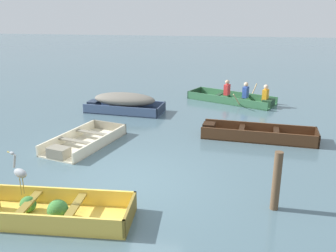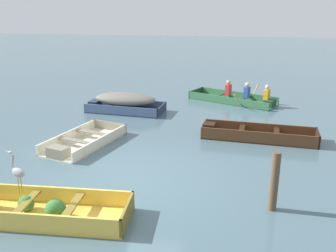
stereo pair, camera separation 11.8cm
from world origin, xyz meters
name	(u,v)px [view 1 (the left image)]	position (x,y,z in m)	size (l,w,h in m)	color
ground_plane	(125,182)	(0.00, 0.00, 0.00)	(80.00, 80.00, 0.00)	#47606B
dinghy_yellow_foreground	(45,211)	(-1.09, -1.70, 0.15)	(3.09, 1.18, 0.43)	#E5BC47
skiff_dark_varnish_near_moored	(254,134)	(3.11, 3.39, 0.13)	(3.43, 1.24, 0.37)	#4C2D19
skiff_slate_blue_mid_moored	(124,101)	(-1.51, 5.64, 0.41)	(2.97, 1.43, 0.72)	#475B7F
skiff_cream_far_moored	(82,143)	(-1.78, 2.02, 0.10)	(1.89, 2.84, 0.31)	beige
rowboat_green_with_crew	(236,98)	(2.69, 7.71, 0.18)	(3.69, 2.64, 0.88)	#387047
heron_on_dinghy	(20,172)	(-1.56, -1.61, 0.90)	(0.45, 0.25, 0.84)	olive
mooring_post	(277,181)	(3.24, -0.70, 0.61)	(0.16, 0.16, 1.22)	brown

